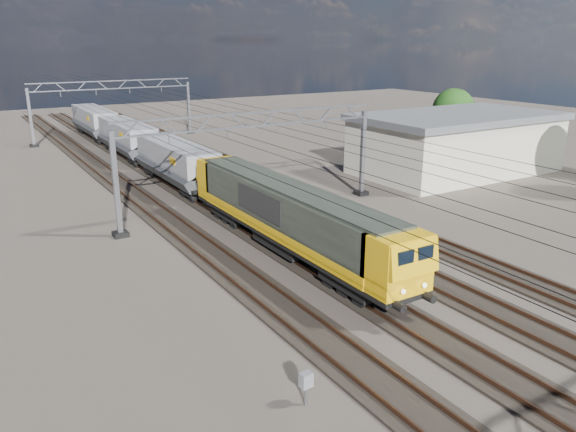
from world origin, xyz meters
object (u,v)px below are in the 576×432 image
hopper_wagon_third (95,120)px  catenary_gantry_mid (254,159)px  hopper_wagon_lead (176,161)px  trackside_cabinet (306,381)px  industrial_shed (456,143)px  locomotive (288,214)px  hopper_wagon_mid (127,136)px  tree_far (457,111)px  catenary_gantry_far (115,108)px

hopper_wagon_third → catenary_gantry_mid: bearing=-87.0°
hopper_wagon_lead → trackside_cabinet: 30.94m
hopper_wagon_third → industrial_shed: industrial_shed is taller
locomotive → industrial_shed: size_ratio=1.13×
hopper_wagon_mid → tree_far: 35.41m
hopper_wagon_mid → hopper_wagon_third: bearing=90.0°
industrial_shed → tree_far: size_ratio=2.76×
tree_far → catenary_gantry_mid: bearing=-162.1°
hopper_wagon_mid → industrial_shed: 32.64m
hopper_wagon_mid → industrial_shed: (24.00, -22.11, 0.49)m
trackside_cabinet → industrial_shed: (30.87, 22.22, 1.79)m
catenary_gantry_far → locomotive: bearing=-92.6°
catenary_gantry_far → hopper_wagon_third: (-2.00, 2.31, -1.67)m
hopper_wagon_mid → trackside_cabinet: 44.88m
hopper_wagon_mid → hopper_wagon_third: size_ratio=1.00×
locomotive → industrial_shed: (24.00, 9.78, 0.40)m
catenary_gantry_mid → hopper_wagon_lead: (-2.00, 9.91, -1.67)m
locomotive → trackside_cabinet: locomotive is taller
locomotive → tree_far: bearing=28.5°
catenary_gantry_far → hopper_wagon_mid: 12.17m
hopper_wagon_third → industrial_shed: (24.00, -36.31, 0.49)m
catenary_gantry_far → hopper_wagon_mid: catenary_gantry_far is taller
catenary_gantry_far → hopper_wagon_third: 3.49m
hopper_wagon_lead → hopper_wagon_third: (0.00, 28.40, 0.00)m
locomotive → hopper_wagon_lead: (-0.00, 17.70, -0.09)m
catenary_gantry_far → tree_far: (30.32, -26.21, 0.38)m
industrial_shed → catenary_gantry_far: bearing=122.9°
tree_far → hopper_wagon_mid: bearing=156.1°
hopper_wagon_mid → trackside_cabinet: bearing=-98.8°
hopper_wagon_third → trackside_cabinet: hopper_wagon_third is taller
catenary_gantry_mid → industrial_shed: (22.00, 2.00, -1.18)m
hopper_wagon_mid → tree_far: bearing=-23.9°
hopper_wagon_lead → tree_far: 32.38m
catenary_gantry_far → tree_far: size_ratio=2.95×
catenary_gantry_mid → trackside_cabinet: bearing=-113.7°
locomotive → hopper_wagon_third: locomotive is taller
locomotive → catenary_gantry_mid: bearing=75.6°
hopper_wagon_third → tree_far: (32.32, -28.53, 2.06)m
hopper_wagon_lead → tree_far: (32.32, -0.13, 2.06)m
locomotive → industrial_shed: bearing=22.2°
catenary_gantry_mid → hopper_wagon_third: catenary_gantry_mid is taller
trackside_cabinet → industrial_shed: industrial_shed is taller
catenary_gantry_far → trackside_cabinet: catenary_gantry_far is taller
locomotive → industrial_shed: industrial_shed is taller
hopper_wagon_lead → industrial_shed: 25.28m
catenary_gantry_far → hopper_wagon_lead: (-2.00, -26.09, -1.67)m
hopper_wagon_third → trackside_cabinet: 58.95m
catenary_gantry_mid → trackside_cabinet: (-8.87, -20.22, -2.97)m
locomotive → catenary_gantry_far: bearing=87.4°
catenary_gantry_far → hopper_wagon_lead: catenary_gantry_far is taller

